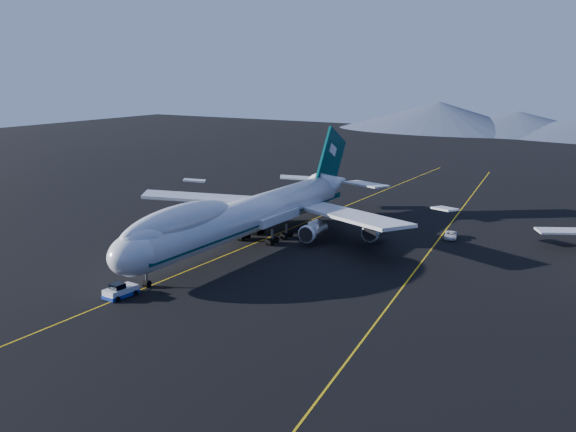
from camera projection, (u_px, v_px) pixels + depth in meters
The scene contains 6 objects.
ground at pixel (249, 246), 116.76m from camera, with size 500.00×500.00×0.00m, color black.
taxiway_line_main at pixel (249, 246), 116.76m from camera, with size 0.25×220.00×0.01m, color gold.
taxiway_line_side at pixel (426, 256), 110.03m from camera, with size 0.25×200.00×0.01m, color gold.
boeing_747 at pixel (248, 215), 115.48m from camera, with size 59.62×72.43×19.37m.
pushback_tug at pixel (121, 292), 90.58m from camera, with size 3.15×5.10×2.14m.
service_van at pixel (451, 235), 121.56m from camera, with size 2.22×4.81×1.34m, color silver.
Camera 1 is at (64.22, -92.71, 31.55)m, focal length 40.00 mm.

